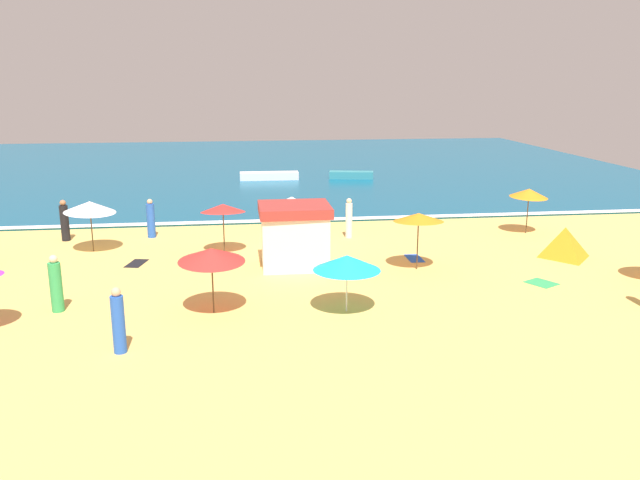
{
  "coord_description": "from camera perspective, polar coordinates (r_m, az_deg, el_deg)",
  "views": [
    {
      "loc": [
        -2.26,
        -26.88,
        7.4
      ],
      "look_at": [
        1.1,
        -0.89,
        0.8
      ],
      "focal_mm": 36.52,
      "sensor_mm": 36.0,
      "label": 1
    }
  ],
  "objects": [
    {
      "name": "beach_umbrella_9",
      "position": [
        20.75,
        2.37,
        -2.0
      ],
      "size": [
        3.02,
        3.02,
        1.89
      ],
      "color": "silver",
      "rests_on": "ground_plane"
    },
    {
      "name": "small_boat_0",
      "position": [
        47.73,
        -4.47,
        5.63
      ],
      "size": [
        4.26,
        1.08,
        0.56
      ],
      "color": "white",
      "rests_on": "ocean_water"
    },
    {
      "name": "beach_umbrella_1",
      "position": [
        32.83,
        17.84,
        3.94
      ],
      "size": [
        2.53,
        2.54,
        2.23
      ],
      "color": "#4C3823",
      "rests_on": "ground_plane"
    },
    {
      "name": "beach_towel_1",
      "position": [
        27.55,
        -15.78,
        -1.98
      ],
      "size": [
        0.9,
        1.37,
        0.01
      ],
      "color": "black",
      "rests_on": "ground_plane"
    },
    {
      "name": "beachgoer_8",
      "position": [
        31.64,
        -14.6,
        1.75
      ],
      "size": [
        0.47,
        0.47,
        1.85
      ],
      "color": "blue",
      "rests_on": "ground_plane"
    },
    {
      "name": "beachgoer_5",
      "position": [
        18.72,
        -17.26,
        -6.87
      ],
      "size": [
        0.49,
        0.49,
        1.89
      ],
      "color": "blue",
      "rests_on": "ground_plane"
    },
    {
      "name": "beachgoer_3",
      "position": [
        32.24,
        -21.47,
        1.52
      ],
      "size": [
        0.5,
        0.5,
        1.92
      ],
      "color": "black",
      "rests_on": "ground_plane"
    },
    {
      "name": "wave_breaker_foam",
      "position": [
        34.05,
        -3.39,
        1.74
      ],
      "size": [
        57.0,
        0.7,
        0.01
      ],
      "primitive_type": "cube",
      "color": "white",
      "rests_on": "ocean_water"
    },
    {
      "name": "small_boat_1",
      "position": [
        48.17,
        2.75,
        5.71
      ],
      "size": [
        3.34,
        1.52,
        0.52
      ],
      "color": "teal",
      "rests_on": "ocean_water"
    },
    {
      "name": "beach_towel_3",
      "position": [
        27.53,
        8.27,
        -1.6
      ],
      "size": [
        0.61,
        1.27,
        0.01
      ],
      "color": "blue",
      "rests_on": "ground_plane"
    },
    {
      "name": "beach_tent",
      "position": [
        29.21,
        20.62,
        -0.17
      ],
      "size": [
        1.71,
        2.01,
        1.28
      ],
      "color": "orange",
      "rests_on": "ground_plane"
    },
    {
      "name": "lifeguard_cabana",
      "position": [
        25.87,
        -2.24,
        0.45
      ],
      "size": [
        2.8,
        2.49,
        2.51
      ],
      "color": "white",
      "rests_on": "ground_plane"
    },
    {
      "name": "beach_towel_0",
      "position": [
        25.38,
        18.84,
        -3.59
      ],
      "size": [
        1.28,
        1.33,
        0.01
      ],
      "color": "green",
      "rests_on": "ground_plane"
    },
    {
      "name": "beach_umbrella_0",
      "position": [
        29.6,
        -19.53,
        2.75
      ],
      "size": [
        2.92,
        2.91,
        2.28
      ],
      "color": "#4C3823",
      "rests_on": "ground_plane"
    },
    {
      "name": "beach_umbrella_2",
      "position": [
        27.94,
        -8.5,
        2.78
      ],
      "size": [
        1.96,
        1.98,
        2.23
      ],
      "color": "#4C3823",
      "rests_on": "ground_plane"
    },
    {
      "name": "beachgoer_6",
      "position": [
        22.61,
        -22.13,
        -3.69
      ],
      "size": [
        0.55,
        0.55,
        1.89
      ],
      "color": "green",
      "rests_on": "ground_plane"
    },
    {
      "name": "beachgoer_1",
      "position": [
        30.59,
        2.55,
        1.87
      ],
      "size": [
        0.32,
        0.32,
        1.89
      ],
      "color": "white",
      "rests_on": "ground_plane"
    },
    {
      "name": "beach_umbrella_8",
      "position": [
        25.53,
        8.63,
        1.98
      ],
      "size": [
        2.01,
        2.02,
        2.31
      ],
      "color": "#4C3823",
      "rests_on": "ground_plane"
    },
    {
      "name": "ground_plane",
      "position": [
        27.97,
        -2.47,
        -1.22
      ],
      "size": [
        60.0,
        60.0,
        0.0
      ],
      "primitive_type": "plane",
      "color": "#EDBC60"
    },
    {
      "name": "beach_umbrella_5",
      "position": [
        30.54,
        -2.49,
        3.38
      ],
      "size": [
        2.42,
        2.43,
        2.02
      ],
      "color": "silver",
      "rests_on": "ground_plane"
    },
    {
      "name": "beach_umbrella_6",
      "position": [
        20.82,
        -9.49,
        -1.3
      ],
      "size": [
        2.58,
        2.6,
        2.21
      ],
      "color": "#4C3823",
      "rests_on": "ground_plane"
    },
    {
      "name": "ocean_water",
      "position": [
        55.42,
        -5.0,
        6.46
      ],
      "size": [
        60.0,
        44.0,
        0.1
      ],
      "primitive_type": "cube",
      "color": "#0F567A",
      "rests_on": "ground_plane"
    }
  ]
}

